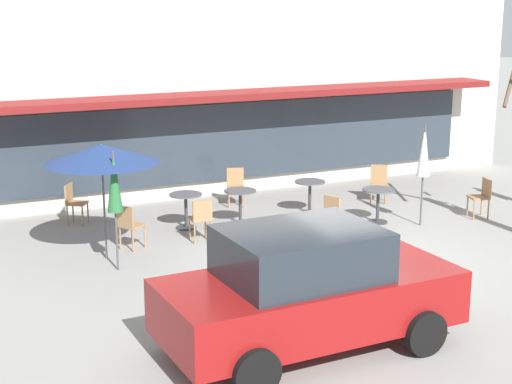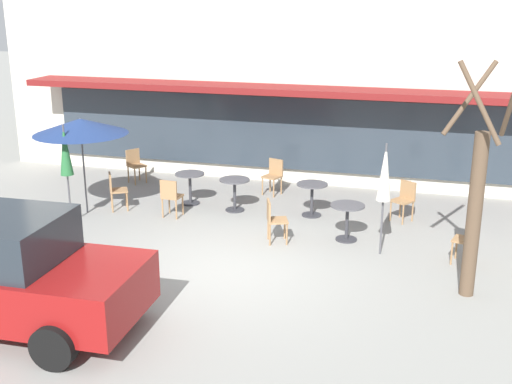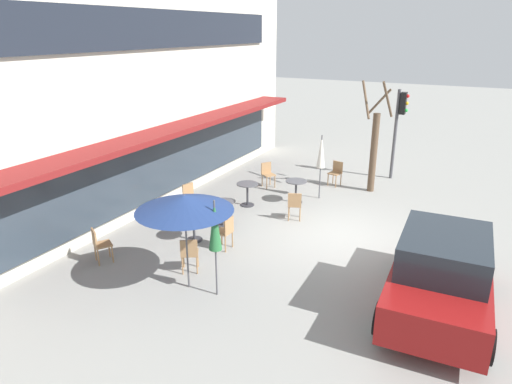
{
  "view_description": "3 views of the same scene",
  "coord_description": "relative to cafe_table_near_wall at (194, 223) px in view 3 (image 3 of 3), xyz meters",
  "views": [
    {
      "loc": [
        -7.48,
        -11.7,
        4.79
      ],
      "look_at": [
        -0.73,
        2.81,
        0.83
      ],
      "focal_mm": 55.0,
      "sensor_mm": 36.0,
      "label": 1
    },
    {
      "loc": [
        3.51,
        -10.15,
        4.81
      ],
      "look_at": [
        -0.01,
        2.21,
        0.86
      ],
      "focal_mm": 45.0,
      "sensor_mm": 36.0,
      "label": 2
    },
    {
      "loc": [
        -11.36,
        -3.11,
        5.46
      ],
      "look_at": [
        -0.08,
        2.65,
        0.93
      ],
      "focal_mm": 32.0,
      "sensor_mm": 36.0,
      "label": 3
    }
  ],
  "objects": [
    {
      "name": "cafe_chair_0",
      "position": [
        2.55,
        -1.9,
        0.01
      ],
      "size": [
        0.52,
        0.52,
        0.89
      ],
      "color": "#9E754C",
      "rests_on": "ground"
    },
    {
      "name": "parked_sedan",
      "position": [
        -0.5,
        -6.31,
        0.36
      ],
      "size": [
        4.26,
        2.13,
        1.76
      ],
      "color": "maroon",
      "rests_on": "ground"
    },
    {
      "name": "building_facade",
      "position": [
        2.03,
        6.41,
        3.28
      ],
      "size": [
        17.01,
        9.1,
        7.6
      ],
      "color": "beige",
      "rests_on": "ground"
    },
    {
      "name": "cafe_chair_2",
      "position": [
        -1.5,
        -0.91,
        0.01
      ],
      "size": [
        0.55,
        0.55,
        0.89
      ],
      "color": "#9E754C",
      "rests_on": "ground"
    },
    {
      "name": "traffic_light_pole",
      "position": [
        8.1,
        -3.74,
        1.78
      ],
      "size": [
        0.26,
        0.44,
        3.4
      ],
      "color": "#47474C",
      "rests_on": "ground"
    },
    {
      "name": "cafe_chair_5",
      "position": [
        6.3,
        -1.99,
        0.01
      ],
      "size": [
        0.49,
        0.49,
        0.89
      ],
      "color": "#9E754C",
      "rests_on": "ground"
    },
    {
      "name": "patio_umbrella_corner_open",
      "position": [
        4.7,
        -1.93,
        1.11
      ],
      "size": [
        0.28,
        0.28,
        2.2
      ],
      "color": "#4C4C51",
      "rests_on": "ground"
    },
    {
      "name": "cafe_chair_3",
      "position": [
        -2.1,
        1.34,
        0.01
      ],
      "size": [
        0.55,
        0.55,
        0.89
      ],
      "color": "#9E754C",
      "rests_on": "ground"
    },
    {
      "name": "cafe_table_streetside",
      "position": [
        1.18,
        -0.19,
        0.0
      ],
      "size": [
        0.7,
        0.7,
        0.76
      ],
      "color": "#333338",
      "rests_on": "ground"
    },
    {
      "name": "ground_plane",
      "position": [
        2.03,
        -3.56,
        -0.52
      ],
      "size": [
        80.0,
        80.0,
        0.0
      ],
      "primitive_type": "plane",
      "color": "gray"
    },
    {
      "name": "cafe_table_by_tree",
      "position": [
        3.96,
        -1.36,
        0.0
      ],
      "size": [
        0.7,
        0.7,
        0.76
      ],
      "color": "#333338",
      "rests_on": "ground"
    },
    {
      "name": "cafe_chair_1",
      "position": [
        -0.05,
        -1.04,
        0.01
      ],
      "size": [
        0.42,
        0.42,
        0.89
      ],
      "color": "#9E754C",
      "rests_on": "ground"
    },
    {
      "name": "patio_umbrella_green_folded",
      "position": [
        -2.06,
        -1.26,
        1.51
      ],
      "size": [
        2.1,
        2.1,
        2.2
      ],
      "color": "#4C4C51",
      "rests_on": "ground"
    },
    {
      "name": "cafe_chair_4",
      "position": [
        1.73,
        1.32,
        0.01
      ],
      "size": [
        0.51,
        0.51,
        0.89
      ],
      "color": "#9E754C",
      "rests_on": "ground"
    },
    {
      "name": "street_tree",
      "position": [
        6.26,
        -3.3,
        1.12
      ],
      "size": [
        1.06,
        1.13,
        3.9
      ],
      "color": "brown",
      "rests_on": "ground"
    },
    {
      "name": "cafe_table_mid_patio",
      "position": [
        2.98,
        -0.06,
        0.0
      ],
      "size": [
        0.7,
        0.7,
        0.76
      ],
      "color": "#333338",
      "rests_on": "ground"
    },
    {
      "name": "cafe_table_near_wall",
      "position": [
        0.0,
        0.0,
        0.0
      ],
      "size": [
        0.7,
        0.7,
        0.76
      ],
      "color": "#333338",
      "rests_on": "ground"
    },
    {
      "name": "patio_umbrella_cream_folded",
      "position": [
        -2.04,
        -1.98,
        1.11
      ],
      "size": [
        0.28,
        0.28,
        2.2
      ],
      "color": "#4C4C51",
      "rests_on": "ground"
    },
    {
      "name": "cafe_chair_6",
      "position": [
        5.01,
        0.19,
        0.01
      ],
      "size": [
        0.56,
        0.56,
        0.89
      ],
      "color": "#9E754C",
      "rests_on": "ground"
    }
  ]
}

